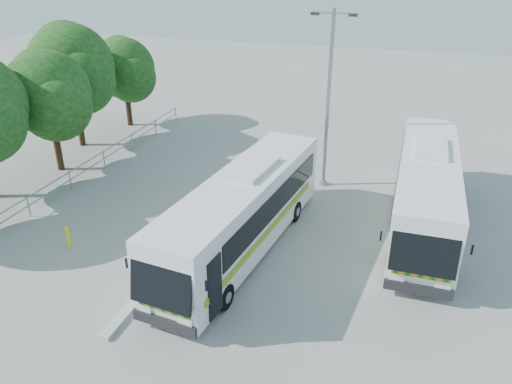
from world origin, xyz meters
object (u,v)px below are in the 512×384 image
(coach_main, at_px, (242,212))
(lamppost, at_px, (329,94))
(tree_far_c, at_px, (49,94))
(coach_adjacent, at_px, (426,189))
(tree_far_e, at_px, (125,69))
(bollard, at_px, (68,237))
(tree_far_d, at_px, (72,67))

(coach_main, distance_m, lamppost, 8.04)
(tree_far_c, xyz_separation_m, coach_adjacent, (19.00, -0.51, -2.51))
(coach_main, height_order, coach_adjacent, coach_adjacent)
(tree_far_e, height_order, lamppost, lamppost)
(coach_adjacent, bearing_deg, tree_far_c, 178.69)
(bollard, bearing_deg, tree_far_c, 128.80)
(coach_adjacent, height_order, bollard, coach_adjacent)
(tree_far_d, xyz_separation_m, tree_far_e, (0.68, 4.50, -0.93))
(tree_far_d, height_order, coach_adjacent, tree_far_d)
(tree_far_e, height_order, coach_main, tree_far_e)
(tree_far_c, height_order, tree_far_d, tree_far_d)
(tree_far_d, bearing_deg, tree_far_e, 81.37)
(tree_far_c, relative_size, coach_main, 0.57)
(coach_adjacent, bearing_deg, bollard, -154.88)
(tree_far_d, relative_size, lamppost, 0.85)
(coach_adjacent, bearing_deg, tree_far_e, 156.17)
(coach_main, bearing_deg, bollard, -156.87)
(tree_far_d, distance_m, coach_adjacent, 20.85)
(bollard, bearing_deg, coach_main, 16.39)
(coach_main, bearing_deg, coach_adjacent, 39.05)
(coach_main, relative_size, coach_adjacent, 1.00)
(lamppost, bearing_deg, coach_adjacent, -26.68)
(bollard, bearing_deg, lamppost, 46.68)
(tree_far_c, height_order, bollard, tree_far_c)
(lamppost, xyz_separation_m, bollard, (-8.66, -9.19, -4.28))
(tree_far_e, xyz_separation_m, coach_adjacent, (19.50, -8.72, -2.14))
(coach_main, relative_size, lamppost, 1.33)
(tree_far_d, height_order, bollard, tree_far_d)
(tree_far_d, bearing_deg, coach_adjacent, -11.79)
(coach_main, bearing_deg, tree_far_c, 165.29)
(tree_far_d, height_order, tree_far_e, tree_far_d)
(tree_far_c, bearing_deg, coach_main, -21.45)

